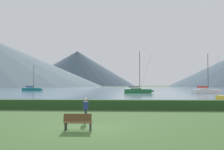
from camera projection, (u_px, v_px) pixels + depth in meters
The scene contains 9 objects.
ground_plane at pixel (88, 128), 14.49m from camera, with size 1000.00×1000.00×0.00m, color #3D602D.
harbor_water at pixel (121, 89), 151.20m from camera, with size 320.00×246.00×0.00m, color slate.
hedge_line at pixel (104, 105), 25.48m from camera, with size 80.00×1.20×0.99m, color #284C23.
sailboat_slip_5 at pixel (207, 91), 69.85m from camera, with size 9.32×4.57×11.29m.
sailboat_slip_6 at pixel (32, 89), 101.78m from camera, with size 8.90×3.62×10.66m.
sailboat_slip_8 at pixel (138, 91), 73.82m from camera, with size 9.15×2.81×12.51m.
park_bench_near_path at pixel (78, 121), 13.77m from camera, with size 1.56×0.50×0.95m.
person_standing_walker at pixel (86, 108), 16.84m from camera, with size 0.36×0.57×1.65m.
distant_hill_east_ridge at pixel (77, 69), 435.50m from camera, with size 203.48×203.48×61.58m, color #425666.
Camera 1 is at (2.17, -14.50, 2.56)m, focal length 39.76 mm.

